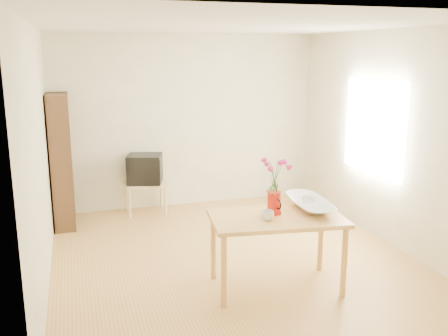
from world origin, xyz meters
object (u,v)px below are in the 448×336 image
object	(u,v)px
mug	(268,215)
bowl	(310,184)
television	(145,168)
pitcher	(274,204)
table	(277,225)

from	to	relation	value
mug	bowl	bearing A→B (deg)	-146.83
television	pitcher	bearing A→B (deg)	-55.99
table	pitcher	size ratio (longest dim) A/B	5.90
mug	bowl	distance (m)	0.64
bowl	television	world-z (taller)	bowl
mug	television	xyz separation A→B (m)	(-0.77, 2.90, -0.12)
bowl	television	bearing A→B (deg)	116.43
pitcher	mug	size ratio (longest dim) A/B	1.93
table	bowl	world-z (taller)	bowl
mug	bowl	world-z (taller)	bowl
table	pitcher	xyz separation A→B (m)	(0.00, 0.09, 0.20)
pitcher	television	distance (m)	2.89
mug	bowl	xyz separation A→B (m)	(0.55, 0.23, 0.21)
pitcher	bowl	xyz separation A→B (m)	(0.43, 0.07, 0.15)
mug	bowl	size ratio (longest dim) A/B	0.22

